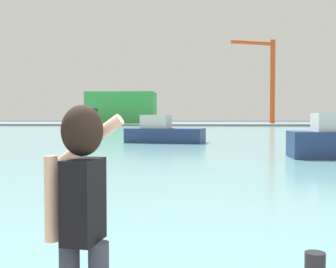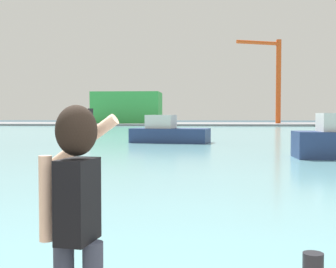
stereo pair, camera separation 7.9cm
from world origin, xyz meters
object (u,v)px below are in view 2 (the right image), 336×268
person_photographer (77,205)px  boat_moored (168,133)px  port_crane (274,73)px  warehouse_left (127,108)px

person_photographer → boat_moored: 33.05m
boat_moored → port_crane: 59.34m
warehouse_left → port_crane: port_crane is taller
person_photographer → warehouse_left: size_ratio=0.13×
warehouse_left → boat_moored: bearing=-77.6°
port_crane → warehouse_left: bearing=174.6°
boat_moored → port_crane: size_ratio=0.39×
warehouse_left → port_crane: 30.56m
boat_moored → person_photographer: bearing=-76.2°
person_photographer → boat_moored: bearing=12.7°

